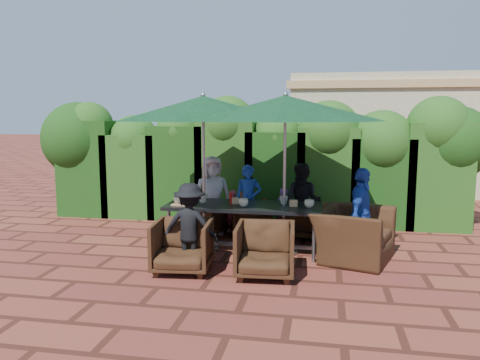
% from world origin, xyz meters
% --- Properties ---
extents(ground, '(80.00, 80.00, 0.00)m').
position_xyz_m(ground, '(0.00, 0.00, 0.00)').
color(ground, brown).
rests_on(ground, ground).
extents(dining_table, '(2.38, 0.90, 0.75)m').
position_xyz_m(dining_table, '(0.23, 0.03, 0.68)').
color(dining_table, black).
rests_on(dining_table, ground).
extents(umbrella_left, '(2.80, 2.80, 2.46)m').
position_xyz_m(umbrella_left, '(-0.41, 0.07, 2.21)').
color(umbrella_left, gray).
rests_on(umbrella_left, ground).
extents(umbrella_right, '(2.92, 2.92, 2.46)m').
position_xyz_m(umbrella_right, '(0.84, 0.09, 2.21)').
color(umbrella_right, gray).
rests_on(umbrella_right, ground).
extents(chair_far_left, '(0.83, 0.80, 0.70)m').
position_xyz_m(chair_far_left, '(-0.63, 0.95, 0.35)').
color(chair_far_left, black).
rests_on(chair_far_left, ground).
extents(chair_far_mid, '(0.84, 0.82, 0.70)m').
position_xyz_m(chair_far_mid, '(0.15, 1.09, 0.35)').
color(chair_far_mid, black).
rests_on(chair_far_mid, ground).
extents(chair_far_right, '(0.79, 0.76, 0.69)m').
position_xyz_m(chair_far_right, '(1.11, 1.08, 0.34)').
color(chair_far_right, black).
rests_on(chair_far_right, ground).
extents(chair_near_left, '(0.82, 0.78, 0.78)m').
position_xyz_m(chair_near_left, '(-0.43, -1.03, 0.39)').
color(chair_near_left, black).
rests_on(chair_near_left, ground).
extents(chair_near_right, '(0.81, 0.76, 0.78)m').
position_xyz_m(chair_near_right, '(0.70, -1.01, 0.39)').
color(chair_near_right, black).
rests_on(chair_near_right, ground).
extents(chair_end_right, '(1.07, 1.33, 1.01)m').
position_xyz_m(chair_end_right, '(1.88, -0.05, 0.50)').
color(chair_end_right, black).
rests_on(chair_end_right, ground).
extents(adult_far_left, '(0.80, 0.66, 1.40)m').
position_xyz_m(adult_far_left, '(-0.53, 1.06, 0.70)').
color(adult_far_left, silver).
rests_on(adult_far_left, ground).
extents(adult_far_mid, '(0.50, 0.42, 1.27)m').
position_xyz_m(adult_far_mid, '(0.14, 0.99, 0.63)').
color(adult_far_mid, '#1F44AA').
rests_on(adult_far_mid, ground).
extents(adult_far_right, '(0.70, 0.52, 1.32)m').
position_xyz_m(adult_far_right, '(1.09, 0.89, 0.66)').
color(adult_far_right, black).
rests_on(adult_far_right, ground).
extents(adult_near_left, '(0.77, 0.36, 1.20)m').
position_xyz_m(adult_near_left, '(-0.37, -0.88, 0.60)').
color(adult_near_left, black).
rests_on(adult_near_left, ground).
extents(adult_end_right, '(0.59, 0.87, 1.36)m').
position_xyz_m(adult_end_right, '(1.98, -0.02, 0.68)').
color(adult_end_right, '#1F44AA').
rests_on(adult_end_right, ground).
extents(child_left, '(0.35, 0.32, 0.79)m').
position_xyz_m(child_left, '(-0.17, 1.10, 0.39)').
color(child_left, '#C6465B').
rests_on(child_left, ground).
extents(child_right, '(0.33, 0.28, 0.86)m').
position_xyz_m(child_right, '(0.76, 1.08, 0.43)').
color(child_right, '#714799').
rests_on(child_right, ground).
extents(pedestrian_a, '(1.73, 0.62, 1.86)m').
position_xyz_m(pedestrian_a, '(1.47, 4.24, 0.93)').
color(pedestrian_a, '#248524').
rests_on(pedestrian_a, ground).
extents(pedestrian_b, '(0.90, 0.78, 1.59)m').
position_xyz_m(pedestrian_b, '(2.34, 4.26, 0.80)').
color(pedestrian_b, '#C6465B').
rests_on(pedestrian_b, ground).
extents(pedestrian_c, '(1.31, 1.21, 1.92)m').
position_xyz_m(pedestrian_c, '(3.30, 4.31, 0.96)').
color(pedestrian_c, gray).
rests_on(pedestrian_c, ground).
extents(cup_a, '(0.14, 0.14, 0.11)m').
position_xyz_m(cup_a, '(-0.78, -0.10, 0.81)').
color(cup_a, beige).
rests_on(cup_a, dining_table).
extents(cup_b, '(0.16, 0.16, 0.15)m').
position_xyz_m(cup_b, '(-0.43, 0.07, 0.82)').
color(cup_b, beige).
rests_on(cup_b, dining_table).
extents(cup_c, '(0.15, 0.15, 0.12)m').
position_xyz_m(cup_c, '(0.25, -0.11, 0.81)').
color(cup_c, beige).
rests_on(cup_c, dining_table).
extents(cup_d, '(0.13, 0.13, 0.12)m').
position_xyz_m(cup_d, '(0.83, 0.21, 0.81)').
color(cup_d, beige).
rests_on(cup_d, dining_table).
extents(cup_e, '(0.15, 0.15, 0.12)m').
position_xyz_m(cup_e, '(1.23, -0.01, 0.81)').
color(cup_e, beige).
rests_on(cup_e, dining_table).
extents(ketchup_bottle, '(0.04, 0.04, 0.17)m').
position_xyz_m(ketchup_bottle, '(0.02, 0.05, 0.83)').
color(ketchup_bottle, '#B20C0A').
rests_on(ketchup_bottle, dining_table).
extents(sauce_bottle, '(0.04, 0.04, 0.17)m').
position_xyz_m(sauce_bottle, '(0.17, 0.15, 0.83)').
color(sauce_bottle, '#4C230C').
rests_on(sauce_bottle, dining_table).
extents(serving_tray, '(0.35, 0.25, 0.02)m').
position_xyz_m(serving_tray, '(-0.67, -0.15, 0.76)').
color(serving_tray, '#A3744F').
rests_on(serving_tray, dining_table).
extents(number_block_left, '(0.12, 0.06, 0.10)m').
position_xyz_m(number_block_left, '(0.08, 0.06, 0.80)').
color(number_block_left, tan).
rests_on(number_block_left, dining_table).
extents(number_block_right, '(0.12, 0.06, 0.10)m').
position_xyz_m(number_block_right, '(0.99, 0.02, 0.80)').
color(number_block_right, tan).
rests_on(number_block_right, dining_table).
extents(hedge_wall, '(9.10, 1.60, 2.50)m').
position_xyz_m(hedge_wall, '(0.01, 2.32, 1.34)').
color(hedge_wall, '#12330D').
rests_on(hedge_wall, ground).
extents(building, '(6.20, 3.08, 3.20)m').
position_xyz_m(building, '(3.50, 6.99, 1.61)').
color(building, beige).
rests_on(building, ground).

